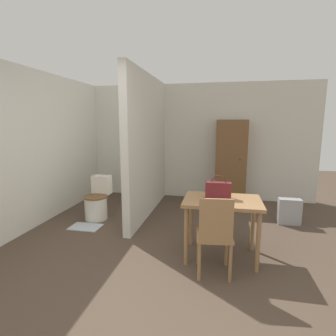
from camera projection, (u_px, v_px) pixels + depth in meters
name	position (u px, v px, depth m)	size (l,w,h in m)	color
ground_plane	(134.00, 311.00, 2.34)	(16.00, 16.00, 0.00)	#4C3D30
wall_back	(189.00, 142.00, 5.84)	(5.38, 0.12, 2.50)	silver
wall_left	(42.00, 148.00, 4.40)	(0.12, 4.79, 2.50)	silver
partition_wall	(148.00, 146.00, 4.75)	(0.12, 2.38, 2.50)	silver
dining_table	(222.00, 208.00, 3.19)	(0.93, 0.64, 0.75)	#997047
wooden_chair	(215.00, 234.00, 2.80)	(0.42, 0.42, 0.91)	#997047
toilet	(97.00, 202.00, 4.61)	(0.40, 0.55, 0.73)	silver
handbag	(218.00, 190.00, 3.21)	(0.31, 0.10, 0.29)	maroon
wooden_cabinet	(231.00, 162.00, 5.44)	(0.62, 0.47, 1.73)	brown
bath_mat	(86.00, 227.00, 4.22)	(0.49, 0.32, 0.01)	#B2BCC6
space_heater	(289.00, 211.00, 4.33)	(0.36, 0.16, 0.43)	#9E9EA3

